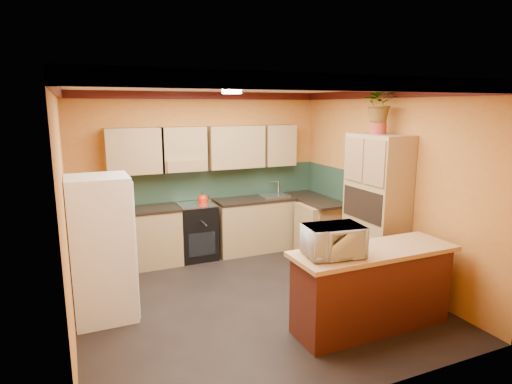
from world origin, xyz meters
TOP-DOWN VIEW (x-y plane):
  - room_shell at (0.02, 0.28)m, footprint 4.24×4.24m
  - base_cabinets_back at (0.43, 1.80)m, footprint 3.65×0.60m
  - countertop_back at (0.43, 1.80)m, footprint 3.65×0.62m
  - stove at (-0.19, 1.80)m, footprint 0.58×0.58m
  - kettle at (-0.09, 1.75)m, footprint 0.23×0.23m
  - sink at (1.21, 1.80)m, footprint 0.48×0.40m
  - base_cabinets_right at (1.80, 1.09)m, footprint 0.60×0.80m
  - countertop_right at (1.80, 1.09)m, footprint 0.62×0.80m
  - fridge at (-1.75, 0.28)m, footprint 0.68×0.66m
  - pantry at (1.85, -0.14)m, footprint 0.48×0.90m
  - fern_pot at (1.85, -0.09)m, footprint 0.22×0.22m
  - fern at (1.85, -0.09)m, footprint 0.51×0.46m
  - breakfast_bar at (0.98, -1.19)m, footprint 1.80×0.55m
  - bar_top at (0.98, -1.19)m, footprint 1.90×0.65m
  - microwave at (0.44, -1.19)m, footprint 0.64×0.48m

SIDE VIEW (x-z plane):
  - base_cabinets_back at x=0.43m, z-range 0.00..0.88m
  - base_cabinets_right at x=1.80m, z-range 0.00..0.88m
  - breakfast_bar at x=0.98m, z-range 0.00..0.88m
  - stove at x=-0.19m, z-range 0.00..0.91m
  - fridge at x=-1.75m, z-range 0.00..1.70m
  - countertop_back at x=0.43m, z-range 0.88..0.92m
  - countertop_right at x=1.80m, z-range 0.88..0.92m
  - bar_top at x=0.98m, z-range 0.88..0.93m
  - sink at x=1.21m, z-range 0.92..0.95m
  - kettle at x=-0.09m, z-range 0.91..1.09m
  - pantry at x=1.85m, z-range 0.00..2.10m
  - microwave at x=0.44m, z-range 0.93..1.26m
  - room_shell at x=0.02m, z-range 0.73..3.45m
  - fern_pot at x=1.85m, z-range 2.10..2.26m
  - fern at x=1.85m, z-range 2.26..2.77m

